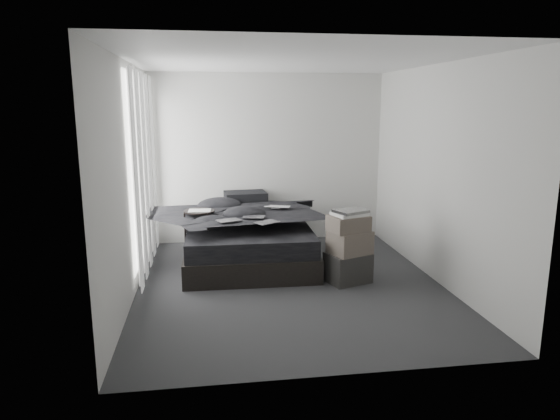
{
  "coord_description": "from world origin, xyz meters",
  "views": [
    {
      "loc": [
        -0.95,
        -5.62,
        2.12
      ],
      "look_at": [
        0.0,
        0.8,
        0.75
      ],
      "focal_mm": 32.0,
      "sensor_mm": 36.0,
      "label": 1
    }
  ],
  "objects": [
    {
      "name": "laptop",
      "position": [
        -0.01,
        1.06,
        0.81
      ],
      "size": [
        0.41,
        0.33,
        0.03
      ],
      "primitive_type": "imported",
      "rotation": [
        0.0,
        0.0,
        -0.34
      ],
      "color": "silver",
      "rests_on": "duvet"
    },
    {
      "name": "box_lower",
      "position": [
        0.72,
        -0.0,
        0.18
      ],
      "size": [
        0.59,
        0.52,
        0.36
      ],
      "primitive_type": "cube",
      "rotation": [
        0.0,
        0.0,
        0.32
      ],
      "color": "black",
      "rests_on": "floor"
    },
    {
      "name": "pillow_upper",
      "position": [
        -0.38,
        1.85,
        0.75
      ],
      "size": [
        0.65,
        0.48,
        0.14
      ],
      "primitive_type": "cube",
      "rotation": [
        0.0,
        0.0,
        0.08
      ],
      "color": "black",
      "rests_on": "pillow_lower"
    },
    {
      "name": "papers",
      "position": [
        -1.06,
        0.87,
        0.76
      ],
      "size": [
        0.3,
        0.23,
        0.01
      ],
      "primitive_type": "cube",
      "rotation": [
        0.0,
        0.0,
        -0.06
      ],
      "color": "white",
      "rests_on": "side_stand"
    },
    {
      "name": "wall_front",
      "position": [
        0.0,
        -2.1,
        1.3
      ],
      "size": [
        3.6,
        0.01,
        2.6
      ],
      "primitive_type": "cube",
      "color": "silver",
      "rests_on": "ground"
    },
    {
      "name": "wall_right",
      "position": [
        1.8,
        0.0,
        1.3
      ],
      "size": [
        0.01,
        4.2,
        2.6
      ],
      "primitive_type": "cube",
      "color": "silver",
      "rests_on": "ground"
    },
    {
      "name": "floor_books",
      "position": [
        -1.0,
        1.2,
        0.06
      ],
      "size": [
        0.16,
        0.2,
        0.13
      ],
      "primitive_type": "cube",
      "rotation": [
        0.0,
        0.0,
        -0.2
      ],
      "color": "black",
      "rests_on": "floor"
    },
    {
      "name": "comic_a",
      "position": [
        -0.7,
        0.44,
        0.8
      ],
      "size": [
        0.32,
        0.27,
        0.01
      ],
      "primitive_type": "cube",
      "rotation": [
        0.0,
        0.0,
        0.36
      ],
      "color": "black",
      "rests_on": "duvet"
    },
    {
      "name": "wall_left",
      "position": [
        -1.8,
        0.0,
        1.3
      ],
      "size": [
        0.01,
        4.2,
        2.6
      ],
      "primitive_type": "cube",
      "color": "silver",
      "rests_on": "ground"
    },
    {
      "name": "ceiling",
      "position": [
        0.0,
        0.0,
        2.6
      ],
      "size": [
        3.6,
        4.2,
        0.01
      ],
      "primitive_type": "cube",
      "color": "white",
      "rests_on": "ground"
    },
    {
      "name": "curtain_left",
      "position": [
        -1.73,
        0.9,
        1.28
      ],
      "size": [
        0.06,
        2.12,
        2.48
      ],
      "primitive_type": "cube",
      "color": "white",
      "rests_on": "wall_left"
    },
    {
      "name": "art_book_white",
      "position": [
        0.72,
        -0.0,
        0.85
      ],
      "size": [
        0.45,
        0.4,
        0.04
      ],
      "primitive_type": "cube",
      "rotation": [
        0.0,
        0.0,
        0.32
      ],
      "color": "silver",
      "rests_on": "box_upper"
    },
    {
      "name": "bed",
      "position": [
        -0.42,
        1.02,
        0.15
      ],
      "size": [
        1.71,
        2.24,
        0.3
      ],
      "primitive_type": "cube",
      "rotation": [
        0.0,
        0.0,
        -0.02
      ],
      "color": "black",
      "rests_on": "floor"
    },
    {
      "name": "window_left",
      "position": [
        -1.78,
        0.9,
        1.35
      ],
      "size": [
        0.02,
        2.0,
        2.3
      ],
      "primitive_type": "cube",
      "color": "white",
      "rests_on": "wall_left"
    },
    {
      "name": "art_book_snake",
      "position": [
        0.73,
        -0.01,
        0.88
      ],
      "size": [
        0.45,
        0.41,
        0.03
      ],
      "primitive_type": "cube",
      "rotation": [
        0.0,
        0.0,
        0.43
      ],
      "color": "silver",
      "rests_on": "art_book_white"
    },
    {
      "name": "floor",
      "position": [
        0.0,
        0.0,
        0.0
      ],
      "size": [
        3.6,
        4.2,
        0.01
      ],
      "primitive_type": "cube",
      "color": "#2F2F32",
      "rests_on": "ground"
    },
    {
      "name": "comic_c",
      "position": [
        -0.24,
        0.27,
        0.81
      ],
      "size": [
        0.33,
        0.31,
        0.01
      ],
      "primitive_type": "cube",
      "rotation": [
        0.0,
        0.0,
        0.59
      ],
      "color": "black",
      "rests_on": "duvet"
    },
    {
      "name": "box_mid",
      "position": [
        0.73,
        -0.01,
        0.5
      ],
      "size": [
        0.56,
        0.51,
        0.28
      ],
      "primitive_type": "cube",
      "rotation": [
        0.0,
        0.0,
        0.39
      ],
      "color": "#574E45",
      "rests_on": "box_lower"
    },
    {
      "name": "side_stand",
      "position": [
        -1.07,
        0.89,
        0.37
      ],
      "size": [
        0.49,
        0.49,
        0.75
      ],
      "primitive_type": "cylinder",
      "rotation": [
        0.0,
        0.0,
        -0.24
      ],
      "color": "black",
      "rests_on": "floor"
    },
    {
      "name": "duvet",
      "position": [
        -0.42,
        0.97,
        0.66
      ],
      "size": [
        1.66,
        1.92,
        0.26
      ],
      "primitive_type": "imported",
      "rotation": [
        0.0,
        0.0,
        -0.02
      ],
      "color": "black",
      "rests_on": "mattress"
    },
    {
      "name": "wall_back",
      "position": [
        0.0,
        2.1,
        1.3
      ],
      "size": [
        3.6,
        0.01,
        2.6
      ],
      "primitive_type": "cube",
      "color": "silver",
      "rests_on": "ground"
    },
    {
      "name": "pillow_lower",
      "position": [
        -0.45,
        1.88,
        0.61
      ],
      "size": [
        0.67,
        0.46,
        0.15
      ],
      "primitive_type": "cube",
      "rotation": [
        0.0,
        0.0,
        -0.02
      ],
      "color": "black",
      "rests_on": "mattress"
    },
    {
      "name": "comic_b",
      "position": [
        -0.37,
        0.59,
        0.8
      ],
      "size": [
        0.31,
        0.24,
        0.01
      ],
      "primitive_type": "cube",
      "rotation": [
        0.0,
        0.0,
        -0.23
      ],
      "color": "black",
      "rests_on": "duvet"
    },
    {
      "name": "mattress",
      "position": [
        -0.42,
        1.02,
        0.42
      ],
      "size": [
        1.65,
        2.17,
        0.24
      ],
      "primitive_type": "cube",
      "rotation": [
        0.0,
        0.0,
        -0.02
      ],
      "color": "black",
      "rests_on": "bed"
    },
    {
      "name": "box_upper",
      "position": [
        0.71,
        -0.01,
        0.73
      ],
      "size": [
        0.51,
        0.45,
        0.19
      ],
      "primitive_type": "cube",
      "rotation": [
        0.0,
        0.0,
        0.27
      ],
      "color": "#574E45",
      "rests_on": "box_mid"
    }
  ]
}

